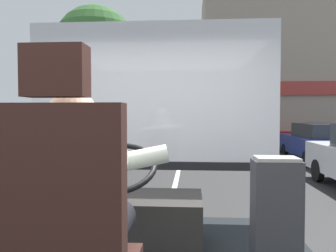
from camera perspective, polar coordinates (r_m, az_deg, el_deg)
name	(u,v)px	position (r m, az deg, el deg)	size (l,w,h in m)	color
ground	(179,168)	(10.64, 1.95, -7.17)	(18.00, 44.00, 0.06)	#2E2E2E
driver_seat	(69,245)	(1.41, -16.66, -18.92)	(0.48, 0.48, 1.27)	black
bus_driver	(80,201)	(1.50, -14.78, -12.35)	(0.74, 0.57, 0.71)	black
steering_console	(130,219)	(2.66, -6.57, -15.60)	(1.10, 1.00, 0.84)	#282623
fare_box	(276,220)	(2.21, 17.97, -15.07)	(0.28, 0.20, 0.77)	#333338
windshield_panel	(152,112)	(3.33, -2.72, 2.41)	(2.50, 0.08, 1.48)	silver
street_tree	(96,47)	(14.31, -12.27, 13.11)	(3.27, 3.27, 6.08)	#4C3828
shop_building	(288,69)	(19.08, 19.91, 9.14)	(9.05, 6.00, 8.11)	gray
parked_car_blue	(323,142)	(12.86, 24.98, -2.50)	(2.02, 4.06, 1.35)	navy
parked_car_red	(280,133)	(17.24, 18.58, -1.19)	(1.89, 4.16, 1.39)	maroon
parked_car_silver	(254,128)	(22.47, 14.51, -0.32)	(1.91, 4.39, 1.43)	silver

